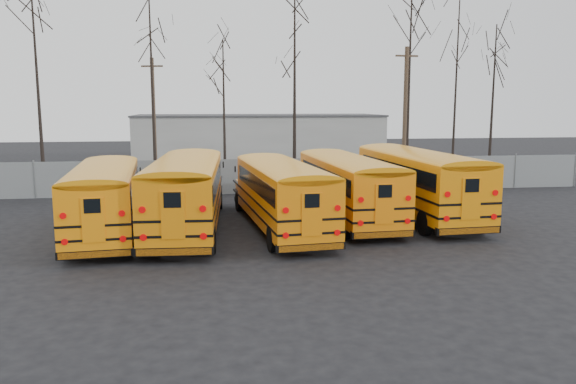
{
  "coord_description": "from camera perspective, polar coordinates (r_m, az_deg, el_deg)",
  "views": [
    {
      "loc": [
        -2.56,
        -19.85,
        5.13
      ],
      "look_at": [
        0.56,
        2.25,
        1.6
      ],
      "focal_mm": 35.0,
      "sensor_mm": 36.0,
      "label": 1
    }
  ],
  "objects": [
    {
      "name": "tree_4",
      "position": [
        37.19,
        0.67,
        10.52
      ],
      "size": [
        0.26,
        0.26,
        12.26
      ],
      "primitive_type": "cone",
      "color": "black",
      "rests_on": "ground"
    },
    {
      "name": "tree_1",
      "position": [
        38.17,
        -24.11,
        10.12
      ],
      "size": [
        0.26,
        0.26,
        12.8
      ],
      "primitive_type": "cone",
      "color": "black",
      "rests_on": "ground"
    },
    {
      "name": "distant_building",
      "position": [
        52.15,
        -3.01,
        5.53
      ],
      "size": [
        22.0,
        8.0,
        4.0
      ],
      "primitive_type": "cube",
      "color": "#B7B6B1",
      "rests_on": "ground"
    },
    {
      "name": "bus_c",
      "position": [
        22.71,
        -0.72,
        0.26
      ],
      "size": [
        3.33,
        10.43,
        2.87
      ],
      "rotation": [
        0.0,
        0.0,
        0.1
      ],
      "color": "black",
      "rests_on": "ground"
    },
    {
      "name": "tree_2",
      "position": [
        35.88,
        -13.63,
        10.4
      ],
      "size": [
        0.26,
        0.26,
        12.35
      ],
      "primitive_type": "cone",
      "color": "black",
      "rests_on": "ground"
    },
    {
      "name": "bus_e",
      "position": [
        26.05,
        12.88,
        1.46
      ],
      "size": [
        3.14,
        11.24,
        3.11
      ],
      "rotation": [
        0.0,
        0.0,
        0.05
      ],
      "color": "black",
      "rests_on": "ground"
    },
    {
      "name": "utility_pole_left",
      "position": [
        38.1,
        -13.47,
        7.25
      ],
      "size": [
        1.42,
        0.44,
        8.05
      ],
      "rotation": [
        0.0,
        0.0,
        -0.24
      ],
      "color": "brown",
      "rests_on": "ground"
    },
    {
      "name": "fence",
      "position": [
        32.22,
        -3.41,
        1.6
      ],
      "size": [
        40.0,
        0.04,
        2.0
      ],
      "primitive_type": "cube",
      "color": "gray",
      "rests_on": "ground"
    },
    {
      "name": "tree_7",
      "position": [
        42.38,
        20.07,
        8.62
      ],
      "size": [
        0.26,
        0.26,
        10.52
      ],
      "primitive_type": "cone",
      "color": "black",
      "rests_on": "ground"
    },
    {
      "name": "bus_b",
      "position": [
        22.83,
        -10.27,
        0.46
      ],
      "size": [
        3.08,
        11.1,
        3.07
      ],
      "rotation": [
        0.0,
        0.0,
        -0.05
      ],
      "color": "black",
      "rests_on": "ground"
    },
    {
      "name": "tree_3",
      "position": [
        35.8,
        -6.51,
        7.94
      ],
      "size": [
        0.26,
        0.26,
        9.03
      ],
      "primitive_type": "cone",
      "color": "black",
      "rests_on": "ground"
    },
    {
      "name": "utility_pole_right",
      "position": [
        37.76,
        11.8,
        7.82
      ],
      "size": [
        1.56,
        0.29,
        8.74
      ],
      "rotation": [
        0.0,
        0.0,
        0.11
      ],
      "color": "#4E3C2C",
      "rests_on": "ground"
    },
    {
      "name": "bus_d",
      "position": [
        24.74,
        6.0,
        0.99
      ],
      "size": [
        2.95,
        10.54,
        2.92
      ],
      "rotation": [
        0.0,
        0.0,
        0.05
      ],
      "color": "black",
      "rests_on": "ground"
    },
    {
      "name": "bus_a",
      "position": [
        22.99,
        -18.11,
        -0.13
      ],
      "size": [
        3.26,
        10.33,
        2.85
      ],
      "rotation": [
        0.0,
        0.0,
        0.09
      ],
      "color": "black",
      "rests_on": "ground"
    },
    {
      "name": "tree_6",
      "position": [
        38.7,
        16.69,
        10.28
      ],
      "size": [
        0.26,
        0.26,
        12.51
      ],
      "primitive_type": "cone",
      "color": "black",
      "rests_on": "ground"
    },
    {
      "name": "ground",
      "position": [
        20.66,
        -0.67,
        -5.39
      ],
      "size": [
        120.0,
        120.0,
        0.0
      ],
      "primitive_type": "plane",
      "color": "black",
      "rests_on": "ground"
    },
    {
      "name": "tree_5",
      "position": [
        39.24,
        12.2,
        10.75
      ],
      "size": [
        0.26,
        0.26,
        12.96
      ],
      "primitive_type": "cone",
      "color": "black",
      "rests_on": "ground"
    }
  ]
}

